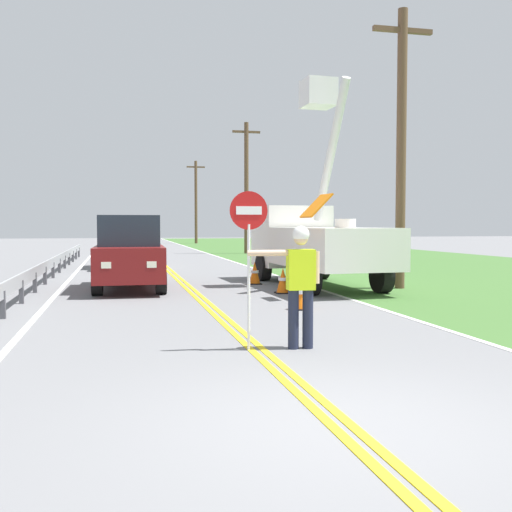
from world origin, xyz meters
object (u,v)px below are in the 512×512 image
utility_pole_near (401,144)px  utility_pole_far (196,200)px  stop_sign_paddle (249,234)px  traffic_cone_lead (300,294)px  oncoming_suv_nearest (130,252)px  utility_bucket_truck (312,238)px  utility_pole_mid (246,185)px  traffic_cone_mid (283,281)px  flagger_worker (300,279)px  traffic_cone_tail (255,273)px  oncoming_suv_second (125,243)px

utility_pole_near → utility_pole_far: utility_pole_far is taller
stop_sign_paddle → traffic_cone_lead: size_ratio=3.33×
traffic_cone_lead → utility_pole_near: bearing=40.3°
utility_pole_far → oncoming_suv_nearest: bearing=-99.9°
utility_bucket_truck → utility_pole_mid: utility_pole_mid is taller
traffic_cone_mid → utility_bucket_truck: bearing=52.7°
flagger_worker → traffic_cone_tail: bearing=81.1°
utility_bucket_truck → oncoming_suv_second: 10.50m
utility_pole_near → utility_bucket_truck: bearing=145.5°
oncoming_suv_nearest → traffic_cone_mid: 4.52m
utility_pole_near → oncoming_suv_nearest: bearing=168.6°
traffic_cone_lead → traffic_cone_mid: size_ratio=1.00×
utility_pole_mid → traffic_cone_mid: bearing=-99.6°
oncoming_suv_nearest → traffic_cone_lead: (3.54, -5.01, -0.72)m
flagger_worker → traffic_cone_lead: 4.15m
utility_bucket_truck → oncoming_suv_nearest: utility_bucket_truck is taller
utility_pole_near → traffic_cone_mid: size_ratio=11.37×
stop_sign_paddle → traffic_cone_lead: (1.99, 3.85, -1.37)m
oncoming_suv_nearest → utility_pole_mid: size_ratio=0.55×
stop_sign_paddle → traffic_cone_lead: bearing=62.6°
utility_bucket_truck → utility_pole_near: (2.17, -1.49, 2.73)m
flagger_worker → oncoming_suv_nearest: oncoming_suv_nearest is taller
stop_sign_paddle → utility_pole_far: 50.73m
traffic_cone_mid → traffic_cone_tail: 2.59m
traffic_cone_tail → utility_pole_mid: bearing=78.6°
traffic_cone_mid → traffic_cone_tail: size_ratio=1.00×
utility_bucket_truck → utility_pole_mid: 20.49m
utility_pole_near → oncoming_suv_second: bearing=126.3°
utility_pole_mid → oncoming_suv_nearest: bearing=-111.1°
oncoming_suv_nearest → oncoming_suv_second: 8.88m
utility_pole_near → utility_pole_mid: bearing=89.7°
oncoming_suv_second → traffic_cone_mid: oncoming_suv_second is taller
utility_pole_near → traffic_cone_mid: bearing=-173.2°
stop_sign_paddle → oncoming_suv_second: (-1.59, 17.74, -0.65)m
utility_pole_mid → utility_pole_far: (-0.52, 21.39, -0.11)m
stop_sign_paddle → utility_pole_mid: size_ratio=0.28×
oncoming_suv_second → utility_pole_far: 33.56m
oncoming_suv_nearest → stop_sign_paddle: bearing=-80.1°
flagger_worker → utility_pole_near: bearing=54.2°
flagger_worker → utility_pole_near: (5.32, 7.37, 3.11)m
oncoming_suv_second → traffic_cone_lead: oncoming_suv_second is taller
utility_bucket_truck → traffic_cone_tail: 2.09m
utility_bucket_truck → oncoming_suv_second: size_ratio=1.50×
utility_pole_near → utility_pole_mid: (0.11, 21.64, 0.21)m
stop_sign_paddle → traffic_cone_tail: 9.83m
utility_pole_mid → traffic_cone_lead: size_ratio=11.97×
stop_sign_paddle → utility_bucket_truck: (3.91, 8.81, -0.27)m
traffic_cone_mid → utility_pole_far: bearing=85.8°
flagger_worker → traffic_cone_mid: bearing=76.4°
flagger_worker → traffic_cone_tail: 9.66m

